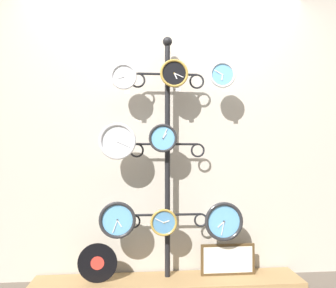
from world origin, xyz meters
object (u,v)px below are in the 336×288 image
Objects in this scene: clock_top_center at (174,73)px; clock_top_right at (222,75)px; clock_bottom_right at (224,221)px; vinyl_record at (97,263)px; display_stand at (167,182)px; clock_middle_center at (163,138)px; clock_middle_left at (117,141)px; picture_frame at (228,259)px; clock_bottom_center at (164,222)px; clock_top_left at (124,77)px; clock_bottom_left at (117,220)px.

clock_top_center is 0.40m from clock_top_right.
vinyl_record is (-1.02, 0.03, -0.32)m from clock_bottom_right.
display_stand is 0.85m from vinyl_record.
display_stand is at bearing 65.22° from clock_middle_center.
clock_middle_left is 1.36m from picture_frame.
clock_bottom_right is at bearing -1.65° from clock_middle_center.
clock_bottom_center is (0.37, 0.00, -0.65)m from clock_middle_left.
display_stand is at bearing 15.08° from clock_middle_left.
clock_top_right reaches higher than clock_middle_left.
clock_bottom_right is at bearing -2.32° from clock_top_left.
clock_top_center is 1.27m from clock_bottom_left.
display_stand is at bearing 165.77° from clock_bottom_right.
clock_bottom_left reaches higher than vinyl_record.
clock_middle_left is 0.63m from clock_bottom_left.
clock_top_left is (-0.36, -0.08, 0.86)m from display_stand.
clock_bottom_right is at bearing -53.75° from clock_top_right.
clock_middle_center is at bearing 179.20° from clock_top_right.
clock_top_center reaches higher than clock_middle_left.
clock_top_center is at bearing 177.54° from clock_bottom_right.
clock_bottom_left is 0.86m from clock_bottom_right.
clock_bottom_left is (-0.05, -0.03, -1.15)m from clock_top_left.
clock_middle_left reaches higher than clock_bottom_center.
clock_top_right is 1.30m from clock_bottom_center.
clock_top_right is at bearing 0.25° from clock_middle_left.
clock_middle_left is at bearing -179.57° from clock_bottom_center.
vinyl_record is (-0.53, 0.02, -0.32)m from clock_bottom_center.
clock_middle_left is at bearing -178.33° from clock_middle_center.
display_stand is 0.54m from clock_middle_left.
clock_top_left is 1.51m from vinyl_record.
clock_top_right is 0.99× the size of clock_bottom_center.
clock_bottom_left is 0.99m from picture_frame.
clock_middle_center is at bearing -114.78° from display_stand.
clock_top_right is 0.93× the size of clock_middle_center.
display_stand is at bearing 8.64° from vinyl_record.
clock_bottom_left is (-0.86, -0.00, -1.18)m from clock_top_right.
display_stand reaches higher than clock_bottom_right.
vinyl_record is at bearing 170.99° from clock_middle_left.
clock_middle_left reaches higher than clock_bottom_right.
clock_bottom_left is (-0.36, -0.01, -0.65)m from clock_middle_center.
clock_top_left is at bearing 177.83° from clock_top_center.
clock_bottom_center is at bearing -170.68° from picture_frame.
clock_top_right is at bearing -13.49° from display_stand.
clock_top_center is 0.79× the size of clock_bottom_left.
clock_top_right is 1.55m from picture_frame.
clock_top_left is 0.81m from clock_top_right.
display_stand is 1.00m from clock_top_right.
clock_top_left reaches higher than clock_bottom_center.
clock_top_right is 1.02m from clock_middle_left.
clock_bottom_right is (0.86, -0.01, -0.03)m from clock_bottom_left.
clock_top_center is 1.06× the size of clock_bottom_center.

